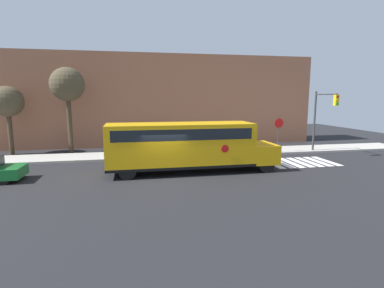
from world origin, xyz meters
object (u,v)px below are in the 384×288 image
Objects in this scene: traffic_light at (322,113)px; tree_far_sidewalk at (7,102)px; school_bus at (186,144)px; tree_near_sidewalk at (67,86)px; stop_sign at (279,130)px.

traffic_light is 24.88m from tree_far_sidewalk.
tree_far_sidewalk is at bearing 146.74° from school_bus.
school_bus is at bearing -44.07° from tree_near_sidewalk.
tree_near_sidewalk is (-8.13, 7.87, 3.74)m from school_bus.
traffic_light is (3.27, -0.76, 1.40)m from stop_sign.
tree_near_sidewalk is 4.81m from tree_far_sidewalk.
school_bus is 12.41m from traffic_light.
tree_far_sidewalk reaches higher than school_bus.
stop_sign is 0.53× the size of tree_far_sidewalk.
stop_sign is 0.57× the size of traffic_light.
tree_near_sidewalk reaches higher than traffic_light.
tree_far_sidewalk is (-24.45, 4.56, 0.83)m from traffic_light.
traffic_light is 0.93× the size of tree_far_sidewalk.
tree_near_sidewalk is at bearing 168.40° from traffic_light.
stop_sign is at bearing 166.87° from traffic_light.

